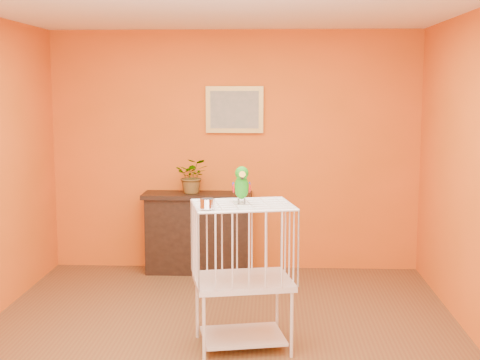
{
  "coord_description": "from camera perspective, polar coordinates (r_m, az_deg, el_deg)",
  "views": [
    {
      "loc": [
        0.39,
        -4.98,
        1.99
      ],
      "look_at": [
        0.16,
        0.0,
        1.29
      ],
      "focal_mm": 50.0,
      "sensor_mm": 36.0,
      "label": 1
    }
  ],
  "objects": [
    {
      "name": "framed_picture",
      "position": [
        7.21,
        -0.47,
        6.02
      ],
      "size": [
        0.62,
        0.04,
        0.5
      ],
      "color": "#AD8B3E",
      "rests_on": "room_shell"
    },
    {
      "name": "console_cabinet",
      "position": [
        7.24,
        -3.65,
        -4.51
      ],
      "size": [
        1.16,
        0.42,
        0.86
      ],
      "color": "black",
      "rests_on": "ground"
    },
    {
      "name": "feed_cup",
      "position": [
        4.78,
        -2.8,
        -2.04
      ],
      "size": [
        0.11,
        0.11,
        0.07
      ],
      "primitive_type": "cylinder",
      "color": "silver",
      "rests_on": "birdcage"
    },
    {
      "name": "room_shell",
      "position": [
        5.01,
        -1.86,
        3.28
      ],
      "size": [
        4.5,
        4.5,
        4.5
      ],
      "color": "orange",
      "rests_on": "ground"
    },
    {
      "name": "ground",
      "position": [
        5.38,
        -1.78,
        -13.78
      ],
      "size": [
        4.5,
        4.5,
        0.0
      ],
      "primitive_type": "plane",
      "color": "brown",
      "rests_on": "ground"
    },
    {
      "name": "parrot",
      "position": [
        5.0,
        0.14,
        -0.38
      ],
      "size": [
        0.14,
        0.26,
        0.29
      ],
      "rotation": [
        0.0,
        0.0,
        0.09
      ],
      "color": "#59544C",
      "rests_on": "birdcage"
    },
    {
      "name": "birdcage",
      "position": [
        5.13,
        0.23,
        -8.01
      ],
      "size": [
        0.82,
        0.69,
        1.12
      ],
      "rotation": [
        0.0,
        0.0,
        0.21
      ],
      "color": "silver",
      "rests_on": "ground"
    },
    {
      "name": "potted_plant",
      "position": [
        7.12,
        -4.08,
        0.0
      ],
      "size": [
        0.35,
        0.38,
        0.29
      ],
      "primitive_type": "imported",
      "rotation": [
        0.0,
        0.0,
        -0.01
      ],
      "color": "#26722D",
      "rests_on": "console_cabinet"
    }
  ]
}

